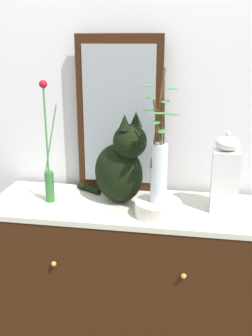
% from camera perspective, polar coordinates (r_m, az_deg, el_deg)
% --- Properties ---
extents(wall_back, '(4.40, 0.08, 2.60)m').
position_cam_1_polar(wall_back, '(2.06, 1.41, 7.18)').
color(wall_back, silver).
rests_on(wall_back, ground_plane).
extents(sideboard, '(1.29, 0.46, 0.94)m').
position_cam_1_polar(sideboard, '(2.11, -0.00, -17.10)').
color(sideboard, '#31190B').
rests_on(sideboard, ground_plane).
extents(mirror_leaning, '(0.42, 0.03, 0.76)m').
position_cam_1_polar(mirror_leaning, '(1.97, -0.97, 7.49)').
color(mirror_leaning, black).
rests_on(mirror_leaning, sideboard).
extents(cat_sitting, '(0.39, 0.29, 0.43)m').
position_cam_1_polar(cat_sitting, '(1.85, -0.73, 0.36)').
color(cat_sitting, black).
rests_on(cat_sitting, sideboard).
extents(vase_slim_green, '(0.08, 0.04, 0.57)m').
position_cam_1_polar(vase_slim_green, '(1.90, -10.98, -0.07)').
color(vase_slim_green, '#2F6A2E').
rests_on(vase_slim_green, sideboard).
extents(bowl_porcelain, '(0.20, 0.20, 0.06)m').
position_cam_1_polar(bowl_porcelain, '(1.77, 4.58, -5.73)').
color(bowl_porcelain, silver).
rests_on(bowl_porcelain, sideboard).
extents(vase_glass_clear, '(0.18, 0.18, 0.56)m').
position_cam_1_polar(vase_glass_clear, '(1.70, 4.73, 0.42)').
color(vase_glass_clear, silver).
rests_on(vase_glass_clear, bowl_porcelain).
extents(jar_lidded_porcelain, '(0.12, 0.12, 0.37)m').
position_cam_1_polar(jar_lidded_porcelain, '(1.82, 13.94, -0.93)').
color(jar_lidded_porcelain, silver).
rests_on(jar_lidded_porcelain, sideboard).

